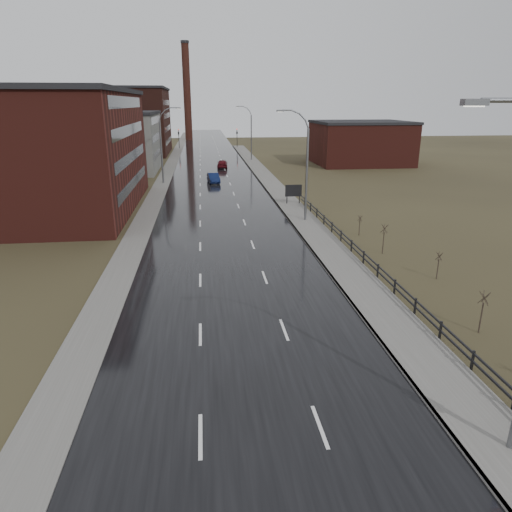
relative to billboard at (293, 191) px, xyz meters
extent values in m
cube|color=black|center=(-9.10, 15.80, -1.66)|extent=(14.00, 300.00, 0.06)
cube|color=#595651|center=(-0.50, -9.20, -1.60)|extent=(3.20, 180.00, 0.18)
cube|color=slate|center=(-2.02, -9.20, -1.60)|extent=(0.16, 180.00, 0.18)
cube|color=#595651|center=(-17.30, 15.80, -1.63)|extent=(2.40, 260.00, 0.12)
cube|color=#471914|center=(-30.10, 0.80, 4.81)|extent=(22.00, 28.00, 13.00)
cube|color=black|center=(-30.10, 0.80, 11.56)|extent=(22.44, 28.56, 0.50)
cube|color=black|center=(-19.12, 0.80, 1.31)|extent=(0.06, 22.40, 1.20)
cube|color=black|center=(-19.12, 0.80, 4.31)|extent=(0.06, 22.40, 1.20)
cube|color=black|center=(-19.12, 0.80, 7.31)|extent=(0.06, 22.40, 1.20)
cube|color=black|center=(-19.12, 0.80, 10.31)|extent=(0.06, 22.40, 1.20)
cube|color=slate|center=(-27.10, 33.80, 3.31)|extent=(16.00, 20.00, 10.00)
cube|color=black|center=(-27.10, 33.80, 8.56)|extent=(16.32, 20.40, 0.50)
cube|color=black|center=(-19.12, 33.80, 1.31)|extent=(0.06, 16.00, 1.20)
cube|color=black|center=(-19.12, 33.80, 4.31)|extent=(0.06, 16.00, 1.20)
cube|color=black|center=(-19.12, 33.80, 7.31)|extent=(0.06, 16.00, 1.20)
cube|color=#331611|center=(-32.10, 63.80, 5.81)|extent=(26.00, 24.00, 15.00)
cube|color=black|center=(-32.10, 63.80, 13.56)|extent=(26.52, 24.48, 0.50)
cube|color=black|center=(-19.12, 63.80, 1.31)|extent=(0.06, 19.20, 1.20)
cube|color=black|center=(-19.12, 63.80, 4.31)|extent=(0.06, 19.20, 1.20)
cube|color=black|center=(-19.12, 63.80, 7.31)|extent=(0.06, 19.20, 1.20)
cube|color=black|center=(-19.12, 63.80, 10.31)|extent=(0.06, 19.20, 1.20)
cube|color=#471914|center=(21.20, 37.80, 2.31)|extent=(18.00, 16.00, 8.00)
cube|color=black|center=(21.20, 37.80, 6.56)|extent=(18.36, 16.32, 0.50)
cylinder|color=#331611|center=(-15.10, 105.80, 13.31)|extent=(2.40, 2.40, 30.00)
cylinder|color=black|center=(-15.10, 105.80, 28.61)|extent=(2.70, 2.70, 0.80)
cylinder|color=slate|center=(-2.81, -42.20, 10.33)|extent=(1.15, 0.14, 0.14)
cube|color=slate|center=(-3.56, -42.20, 10.28)|extent=(0.70, 0.28, 0.18)
cube|color=silver|center=(-3.56, -42.20, 10.18)|extent=(0.50, 0.20, 0.04)
cylinder|color=slate|center=(-0.30, -8.20, 3.06)|extent=(0.24, 0.24, 9.50)
cylinder|color=slate|center=(-0.47, -8.20, 8.22)|extent=(0.51, 0.14, 0.98)
cylinder|color=slate|center=(-0.94, -8.20, 8.93)|extent=(0.81, 0.14, 0.81)
cylinder|color=slate|center=(-1.66, -8.20, 9.41)|extent=(0.98, 0.14, 0.51)
cylinder|color=slate|center=(-2.50, -8.20, 9.58)|extent=(1.01, 0.14, 0.14)
cube|color=slate|center=(-3.19, -8.20, 9.53)|extent=(0.70, 0.28, 0.18)
cube|color=silver|center=(-3.19, -8.20, 9.43)|extent=(0.50, 0.20, 0.04)
cylinder|color=slate|center=(-17.10, 17.80, 3.06)|extent=(0.24, 0.24, 9.50)
cylinder|color=slate|center=(-16.93, 17.80, 8.22)|extent=(0.51, 0.14, 0.98)
cylinder|color=slate|center=(-16.46, 17.80, 8.93)|extent=(0.81, 0.14, 0.81)
cylinder|color=slate|center=(-15.74, 17.80, 9.41)|extent=(0.98, 0.14, 0.51)
cylinder|color=slate|center=(-14.90, 17.80, 9.58)|extent=(1.01, 0.14, 0.14)
cube|color=slate|center=(-14.21, 17.80, 9.53)|extent=(0.70, 0.28, 0.18)
cube|color=silver|center=(-14.21, 17.80, 9.43)|extent=(0.50, 0.20, 0.04)
cylinder|color=slate|center=(-0.30, 45.80, 3.06)|extent=(0.24, 0.24, 9.50)
cylinder|color=slate|center=(-0.47, 45.80, 8.22)|extent=(0.51, 0.14, 0.98)
cylinder|color=slate|center=(-0.94, 45.80, 8.93)|extent=(0.81, 0.14, 0.81)
cylinder|color=slate|center=(-1.66, 45.80, 9.41)|extent=(0.98, 0.14, 0.51)
cylinder|color=slate|center=(-2.50, 45.80, 9.58)|extent=(1.01, 0.14, 0.14)
cube|color=slate|center=(-3.19, 45.80, 9.53)|extent=(0.70, 0.28, 0.18)
cube|color=silver|center=(-3.19, 45.80, 9.43)|extent=(0.50, 0.20, 0.04)
cube|color=black|center=(1.20, -37.20, -1.14)|extent=(0.10, 0.10, 1.10)
cube|color=black|center=(1.20, -34.20, -1.14)|extent=(0.10, 0.10, 1.10)
cube|color=black|center=(1.20, -31.20, -1.14)|extent=(0.10, 0.10, 1.10)
cube|color=black|center=(1.20, -28.20, -1.14)|extent=(0.10, 0.10, 1.10)
cube|color=black|center=(1.20, -25.20, -1.14)|extent=(0.10, 0.10, 1.10)
cube|color=black|center=(1.20, -22.20, -1.14)|extent=(0.10, 0.10, 1.10)
cube|color=black|center=(1.20, -19.20, -1.14)|extent=(0.10, 0.10, 1.10)
cube|color=black|center=(1.20, -16.20, -1.14)|extent=(0.10, 0.10, 1.10)
cube|color=black|center=(1.20, -13.20, -1.14)|extent=(0.10, 0.10, 1.10)
cube|color=black|center=(1.20, -10.20, -1.14)|extent=(0.10, 0.10, 1.10)
cube|color=black|center=(1.20, -7.20, -1.14)|extent=(0.10, 0.10, 1.10)
cube|color=black|center=(1.20, -4.20, -1.14)|extent=(0.10, 0.10, 1.10)
cube|color=black|center=(1.20, -1.20, -1.14)|extent=(0.10, 0.10, 1.10)
cube|color=black|center=(1.20, -25.70, -0.74)|extent=(0.08, 53.00, 0.10)
cube|color=black|center=(1.20, -25.70, -1.14)|extent=(0.08, 53.00, 0.10)
cylinder|color=#382D23|center=(3.75, -33.67, -0.79)|extent=(0.08, 0.08, 1.79)
cylinder|color=#382D23|center=(3.80, -33.67, 0.37)|extent=(0.04, 0.60, 0.71)
cylinder|color=#382D23|center=(3.77, -33.62, 0.37)|extent=(0.57, 0.23, 0.71)
cylinder|color=#382D23|center=(3.71, -33.64, 0.37)|extent=(0.34, 0.51, 0.72)
cylinder|color=#382D23|center=(3.71, -33.70, 0.37)|extent=(0.34, 0.51, 0.72)
cylinder|color=#382D23|center=(3.77, -33.71, 0.37)|extent=(0.57, 0.23, 0.71)
cylinder|color=#382D23|center=(5.39, -25.76, -0.95)|extent=(0.08, 0.08, 1.48)
cylinder|color=#382D23|center=(5.44, -25.76, 0.01)|extent=(0.04, 0.50, 0.59)
cylinder|color=#382D23|center=(5.40, -25.72, 0.01)|extent=(0.48, 0.19, 0.60)
cylinder|color=#382D23|center=(5.35, -25.73, 0.01)|extent=(0.29, 0.43, 0.60)
cylinder|color=#382D23|center=(5.35, -25.79, 0.01)|extent=(0.29, 0.43, 0.60)
cylinder|color=#382D23|center=(5.40, -25.81, 0.01)|extent=(0.48, 0.19, 0.60)
cylinder|color=#382D23|center=(3.71, -19.76, -0.75)|extent=(0.08, 0.08, 1.87)
cylinder|color=#382D23|center=(3.76, -19.76, 0.46)|extent=(0.04, 0.63, 0.74)
cylinder|color=#382D23|center=(3.73, -19.71, 0.46)|extent=(0.60, 0.24, 0.74)
cylinder|color=#382D23|center=(3.67, -19.73, 0.46)|extent=(0.36, 0.53, 0.75)
cylinder|color=#382D23|center=(3.67, -19.79, 0.46)|extent=(0.36, 0.53, 0.75)
cylinder|color=#382D23|center=(3.73, -19.81, 0.46)|extent=(0.60, 0.24, 0.74)
cylinder|color=#382D23|center=(3.59, -14.16, -0.97)|extent=(0.08, 0.08, 1.43)
cylinder|color=#382D23|center=(3.64, -14.16, -0.04)|extent=(0.04, 0.49, 0.57)
cylinder|color=#382D23|center=(3.61, -14.11, -0.04)|extent=(0.47, 0.19, 0.58)
cylinder|color=#382D23|center=(3.55, -14.13, -0.04)|extent=(0.28, 0.42, 0.59)
cylinder|color=#382D23|center=(3.55, -14.19, -0.04)|extent=(0.28, 0.42, 0.59)
cylinder|color=#382D23|center=(3.61, -14.20, -0.04)|extent=(0.47, 0.19, 0.58)
cube|color=black|center=(-0.78, 0.06, -0.79)|extent=(0.10, 0.10, 1.80)
cube|color=black|center=(0.78, 0.06, -0.79)|extent=(0.10, 0.10, 1.80)
cube|color=silver|center=(0.00, 0.01, 0.09)|extent=(1.94, 0.08, 1.35)
cube|color=black|center=(0.00, -0.04, 0.09)|extent=(2.04, 0.04, 1.45)
cylinder|color=black|center=(-17.10, 75.80, 0.91)|extent=(0.16, 0.16, 5.20)
imported|color=black|center=(-17.10, 75.80, 3.06)|extent=(0.58, 2.73, 1.10)
sphere|color=#FF190C|center=(-17.10, 75.65, 3.36)|extent=(0.18, 0.18, 0.18)
cylinder|color=black|center=(-1.10, 75.80, 0.91)|extent=(0.16, 0.16, 5.20)
imported|color=black|center=(-1.10, 75.80, 3.06)|extent=(0.58, 2.73, 1.10)
sphere|color=#FF190C|center=(-1.10, 75.65, 3.36)|extent=(0.18, 0.18, 0.18)
imported|color=#0C173E|center=(-9.32, 17.23, -0.94)|extent=(2.08, 4.69, 1.50)
imported|color=#4D0C13|center=(-7.13, 34.35, -0.88)|extent=(2.23, 4.84, 1.61)
camera|label=1|loc=(-10.95, -54.43, 10.26)|focal=32.00mm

